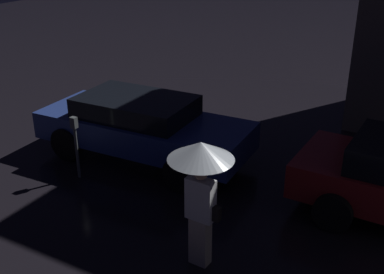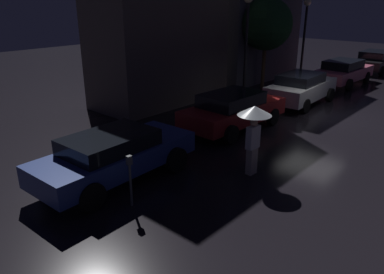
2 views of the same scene
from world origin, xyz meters
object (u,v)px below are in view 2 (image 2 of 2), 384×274
(parked_car_blue, at_px, (115,154))
(street_lamp_near, at_px, (247,29))
(parked_car_black, at_px, (375,61))
(street_lamp_far, at_px, (306,22))
(parked_car_pink, at_px, (343,71))
(parked_car_white, at_px, (301,88))
(pedestrian_with_umbrella, at_px, (254,122))
(parked_car_red, at_px, (233,109))
(parking_meter, at_px, (130,175))

(parked_car_blue, bearing_deg, street_lamp_near, 10.95)
(parked_car_blue, distance_m, parked_car_black, 21.52)
(street_lamp_far, bearing_deg, parked_car_black, -27.73)
(parked_car_pink, height_order, street_lamp_far, street_lamp_far)
(parked_car_blue, bearing_deg, parked_car_pink, -1.81)
(parked_car_white, distance_m, pedestrian_with_umbrella, 8.25)
(parked_car_white, xyz_separation_m, parked_car_black, (10.91, 0.07, -0.03))
(pedestrian_with_umbrella, bearing_deg, parked_car_red, -132.94)
(street_lamp_far, bearing_deg, parked_car_white, -153.64)
(parked_car_blue, distance_m, street_lamp_near, 9.82)
(parked_car_black, bearing_deg, parked_car_white, 179.06)
(parked_car_pink, relative_size, street_lamp_far, 0.97)
(pedestrian_with_umbrella, bearing_deg, street_lamp_near, -140.65)
(parked_car_pink, bearing_deg, street_lamp_far, 90.30)
(parked_car_white, distance_m, street_lamp_near, 3.68)
(parked_car_red, bearing_deg, parking_meter, -164.20)
(pedestrian_with_umbrella, relative_size, street_lamp_far, 0.42)
(parked_car_pink, bearing_deg, parked_car_blue, -177.62)
(parked_car_white, bearing_deg, parked_car_black, -1.81)
(parked_car_red, height_order, parking_meter, parked_car_red)
(pedestrian_with_umbrella, bearing_deg, parked_car_black, -168.93)
(parked_car_black, bearing_deg, parked_car_pink, 177.53)
(parking_meter, xyz_separation_m, street_lamp_near, (9.84, 3.51, 2.54))
(parked_car_black, distance_m, street_lamp_near, 12.75)
(parking_meter, bearing_deg, street_lamp_near, 19.61)
(parked_car_blue, height_order, parked_car_black, parked_car_black)
(parked_car_blue, distance_m, parking_meter, 1.52)
(parked_car_red, bearing_deg, street_lamp_far, 15.40)
(parked_car_white, height_order, parked_car_black, parked_car_white)
(parked_car_blue, relative_size, pedestrian_with_umbrella, 2.33)
(parked_car_black, bearing_deg, street_lamp_near, 168.66)
(parked_car_blue, height_order, parked_car_red, parked_car_red)
(parked_car_blue, height_order, street_lamp_near, street_lamp_near)
(street_lamp_near, bearing_deg, parked_car_black, -10.06)
(street_lamp_near, relative_size, street_lamp_far, 1.04)
(parked_car_blue, xyz_separation_m, parked_car_black, (21.52, -0.06, -0.01))
(parking_meter, xyz_separation_m, street_lamp_far, (16.90, 4.08, 2.53))
(street_lamp_far, bearing_deg, parked_car_red, -166.59)
(parked_car_blue, relative_size, parked_car_pink, 1.02)
(parked_car_black, xyz_separation_m, street_lamp_far, (-5.23, 2.75, 2.59))
(parking_meter, distance_m, street_lamp_far, 17.57)
(parked_car_black, height_order, street_lamp_far, street_lamp_far)
(parked_car_white, distance_m, parked_car_pink, 5.60)
(parked_car_pink, bearing_deg, parked_car_white, -176.00)
(parked_car_red, distance_m, street_lamp_far, 11.29)
(parked_car_blue, height_order, parked_car_pink, parked_car_pink)
(parked_car_blue, distance_m, parked_car_white, 10.61)
(pedestrian_with_umbrella, xyz_separation_m, parking_meter, (-3.37, 1.17, -0.72))
(street_lamp_near, distance_m, street_lamp_far, 7.08)
(parking_meter, relative_size, street_lamp_far, 0.28)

